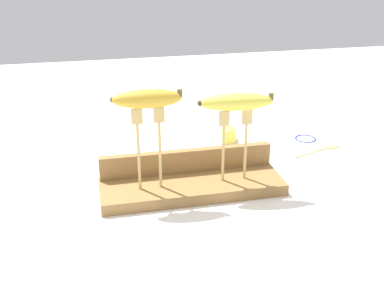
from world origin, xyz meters
The scene contains 10 objects.
ground_plane centered at (0.00, 0.00, 0.00)m, with size 3.00×3.00×0.00m, color silver.
wooden_board centered at (0.00, 0.00, 0.01)m, with size 0.45×0.14×0.03m, color olive.
board_backstop centered at (0.00, 0.06, 0.06)m, with size 0.44×0.02×0.06m, color olive.
fork_stand_left centered at (-0.10, -0.01, 0.15)m, with size 0.08×0.01×0.20m.
fork_stand_right centered at (0.10, -0.01, 0.14)m, with size 0.08×0.01×0.18m.
banana_raised_left centered at (-0.10, -0.01, 0.25)m, with size 0.16×0.05×0.04m.
banana_raised_right centered at (0.10, -0.01, 0.23)m, with size 0.18×0.06×0.04m.
fork_fallen_near centered at (0.43, 0.17, 0.00)m, with size 0.16×0.07×0.01m.
banana_chunk_near centered at (0.18, 0.30, 0.02)m, with size 0.06×0.07×0.04m.
wire_coil centered at (0.42, 0.26, 0.00)m, with size 0.07×0.07×0.01m, color #1E2DA5.
Camera 1 is at (-0.23, -1.02, 0.57)m, focal length 44.93 mm.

